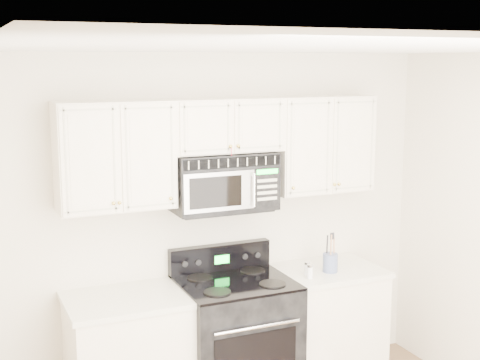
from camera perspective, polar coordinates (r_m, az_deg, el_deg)
room at (r=3.69m, az=8.28°, el=-9.57°), size 3.51×3.51×2.61m
base_cabinet_right at (r=5.54m, az=7.19°, el=-12.38°), size 0.86×0.65×0.92m
range at (r=5.15m, az=-0.39°, el=-13.37°), size 0.82×0.74×1.14m
upper_cabinets at (r=4.92m, az=-1.34°, el=3.08°), size 2.44×0.37×0.75m
microwave at (r=4.93m, az=-1.46°, el=-0.12°), size 0.76×0.43×0.42m
utensil_crock at (r=5.27m, az=7.71°, el=-6.96°), size 0.12×0.12×0.31m
shaker_salt at (r=5.10m, az=5.99°, el=-7.77°), size 0.05×0.05×0.11m
shaker_pepper at (r=5.18m, az=5.74°, el=-7.52°), size 0.04×0.04×0.10m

